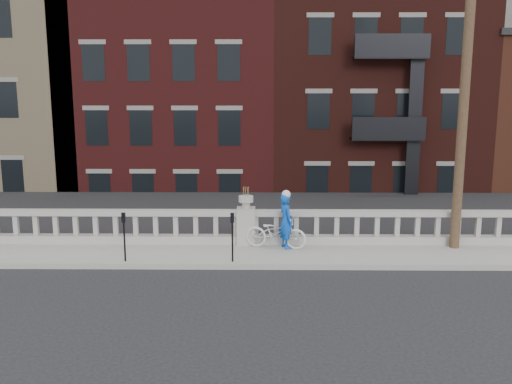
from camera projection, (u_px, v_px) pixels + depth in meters
ground at (241, 296)px, 13.50m from camera, size 120.00×120.00×0.00m
sidewalk at (245, 255)px, 16.43m from camera, size 32.00×2.20×0.15m
balustrade at (246, 228)px, 17.25m from camera, size 28.00×0.34×1.03m
planter_pedestal at (246, 222)px, 17.22m from camera, size 0.55×0.55×1.76m
lower_level at (263, 121)px, 35.62m from camera, size 80.00×44.00×20.80m
utility_pole at (466, 73)px, 15.98m from camera, size 1.60×0.28×10.00m
parking_meter_b at (124, 231)px, 15.45m from camera, size 0.10×0.09×1.36m
parking_meter_c at (232, 232)px, 15.42m from camera, size 0.10×0.09×1.36m
bicycle at (276, 232)px, 16.79m from camera, size 1.91×1.01×0.95m
cyclist at (286, 221)px, 16.72m from camera, size 0.58×0.70×1.63m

